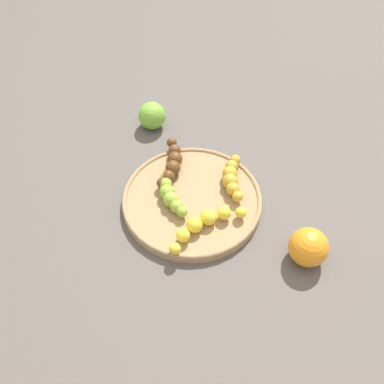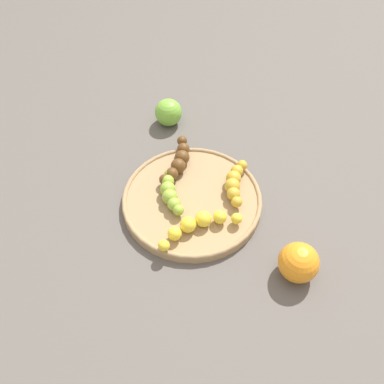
% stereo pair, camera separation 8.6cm
% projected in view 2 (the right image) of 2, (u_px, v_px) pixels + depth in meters
% --- Properties ---
extents(ground_plane, '(2.40, 2.40, 0.00)m').
position_uv_depth(ground_plane, '(192.00, 203.00, 0.89)').
color(ground_plane, '#56514C').
extents(fruit_bowl, '(0.30, 0.30, 0.02)m').
position_uv_depth(fruit_bowl, '(192.00, 200.00, 0.88)').
color(fruit_bowl, '#A08259').
rests_on(fruit_bowl, ground_plane).
extents(banana_green, '(0.10, 0.10, 0.03)m').
position_uv_depth(banana_green, '(170.00, 193.00, 0.87)').
color(banana_green, '#8CAD38').
rests_on(banana_green, fruit_bowl).
extents(banana_yellow, '(0.15, 0.11, 0.03)m').
position_uv_depth(banana_yellow, '(197.00, 225.00, 0.81)').
color(banana_yellow, yellow).
rests_on(banana_yellow, fruit_bowl).
extents(banana_spotted, '(0.12, 0.06, 0.03)m').
position_uv_depth(banana_spotted, '(235.00, 182.00, 0.88)').
color(banana_spotted, gold).
rests_on(banana_spotted, fruit_bowl).
extents(banana_overripe, '(0.15, 0.06, 0.03)m').
position_uv_depth(banana_overripe, '(178.00, 161.00, 0.92)').
color(banana_overripe, '#593819').
rests_on(banana_overripe, fruit_bowl).
extents(orange_fruit, '(0.08, 0.08, 0.08)m').
position_uv_depth(orange_fruit, '(299.00, 263.00, 0.76)').
color(orange_fruit, orange).
rests_on(orange_fruit, ground_plane).
extents(apple_green, '(0.07, 0.07, 0.07)m').
position_uv_depth(apple_green, '(168.00, 112.00, 1.03)').
color(apple_green, '#72B238').
rests_on(apple_green, ground_plane).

